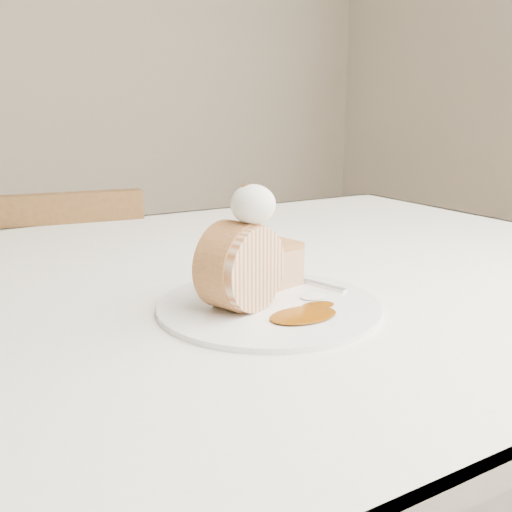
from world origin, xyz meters
TOP-DOWN VIEW (x-y plane):
  - table at (0.00, 0.20)m, footprint 1.40×0.90m
  - chair_far at (-0.07, 0.75)m, footprint 0.43×0.43m
  - plate at (0.05, 0.06)m, footprint 0.28×0.28m
  - roulade_slice at (0.02, 0.06)m, footprint 0.10×0.08m
  - cake_chunk at (0.09, 0.11)m, footprint 0.06×0.06m
  - whipped_cream at (0.03, 0.06)m, footprint 0.05×0.05m
  - caramel_drizzle at (0.03, 0.06)m, footprint 0.02×0.02m
  - caramel_pool at (0.06, 0.01)m, footprint 0.08×0.06m
  - fork at (0.13, 0.09)m, footprint 0.06×0.14m

SIDE VIEW (x-z plane):
  - chair_far at x=-0.07m, z-range 0.06..0.86m
  - table at x=0.00m, z-range 0.29..1.04m
  - plate at x=0.05m, z-range 0.75..0.76m
  - fork at x=0.13m, z-range 0.76..0.76m
  - caramel_pool at x=0.06m, z-range 0.76..0.76m
  - cake_chunk at x=0.09m, z-range 0.76..0.80m
  - roulade_slice at x=0.02m, z-range 0.76..0.84m
  - whipped_cream at x=0.03m, z-range 0.84..0.89m
  - caramel_drizzle at x=0.03m, z-range 0.89..0.89m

